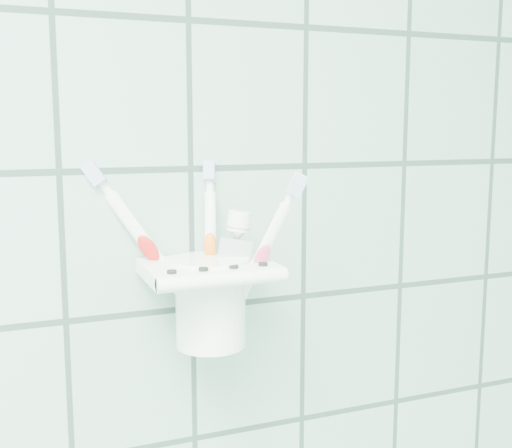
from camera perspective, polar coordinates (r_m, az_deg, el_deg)
holder_bracket at (r=0.63m, az=-4.32°, el=-4.17°), size 0.12×0.10×0.04m
cup at (r=0.64m, az=-4.07°, el=-6.58°), size 0.08×0.08×0.09m
toothbrush_pink at (r=0.63m, az=-4.15°, el=-0.62°), size 0.10×0.05×0.20m
toothbrush_blue at (r=0.62m, az=-4.01°, el=-2.18°), size 0.03×0.06×0.18m
toothbrush_orange at (r=0.62m, az=-3.16°, el=-2.05°), size 0.07×0.04×0.18m
toothpaste_tube at (r=0.63m, az=-3.00°, el=-3.61°), size 0.05×0.03×0.13m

